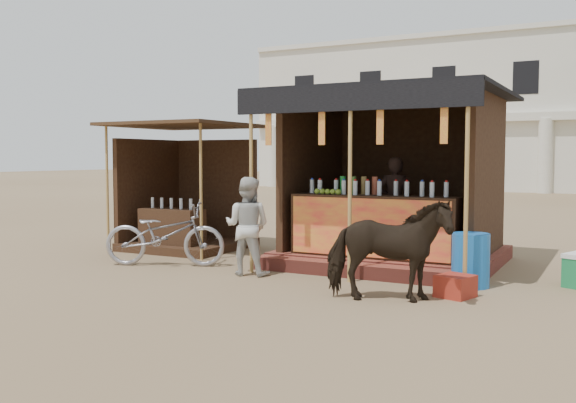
# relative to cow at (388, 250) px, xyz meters

# --- Properties ---
(ground) EXTENTS (120.00, 120.00, 0.00)m
(ground) POSITION_rel_cow_xyz_m (-1.88, -0.61, -0.63)
(ground) COLOR #846B4C
(ground) RESTS_ON ground
(main_stall) EXTENTS (3.60, 3.61, 2.78)m
(main_stall) POSITION_rel_cow_xyz_m (-0.88, 2.74, 0.39)
(main_stall) COLOR brown
(main_stall) RESTS_ON ground
(secondary_stall) EXTENTS (2.40, 2.40, 2.38)m
(secondary_stall) POSITION_rel_cow_xyz_m (-5.05, 2.62, 0.22)
(secondary_stall) COLOR #3C2716
(secondary_stall) RESTS_ON ground
(cow) EXTENTS (1.64, 1.13, 1.26)m
(cow) POSITION_rel_cow_xyz_m (0.00, 0.00, 0.00)
(cow) COLOR black
(cow) RESTS_ON ground
(motorbike) EXTENTS (2.05, 1.39, 1.02)m
(motorbike) POSITION_rel_cow_xyz_m (-4.03, 0.81, -0.12)
(motorbike) COLOR #98979F
(motorbike) RESTS_ON ground
(bystander) EXTENTS (0.79, 0.66, 1.46)m
(bystander) POSITION_rel_cow_xyz_m (-2.44, 0.75, 0.10)
(bystander) COLOR beige
(bystander) RESTS_ON ground
(blue_barrel) EXTENTS (0.67, 0.67, 0.73)m
(blue_barrel) POSITION_rel_cow_xyz_m (0.70, 1.39, -0.27)
(blue_barrel) COLOR blue
(blue_barrel) RESTS_ON ground
(red_crate) EXTENTS (0.50, 0.51, 0.28)m
(red_crate) POSITION_rel_cow_xyz_m (0.67, 0.65, -0.49)
(red_crate) COLOR maroon
(red_crate) RESTS_ON ground
(background_building) EXTENTS (26.00, 7.45, 8.18)m
(background_building) POSITION_rel_cow_xyz_m (-3.88, 29.33, 3.35)
(background_building) COLOR silver
(background_building) RESTS_ON ground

